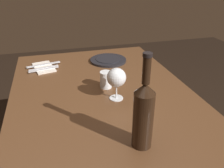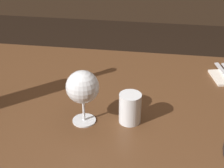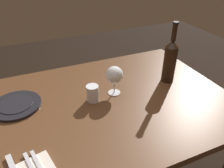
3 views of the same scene
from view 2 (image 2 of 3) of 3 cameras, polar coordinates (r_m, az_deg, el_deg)
dining_table at (r=1.02m, az=0.45°, el=-9.24°), size 1.30×0.90×0.74m
wine_glass_left at (r=0.88m, az=-5.13°, el=-0.63°), size 0.09×0.09×0.16m
water_tumbler at (r=0.91m, az=3.14°, el=-4.41°), size 0.06×0.06×0.09m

